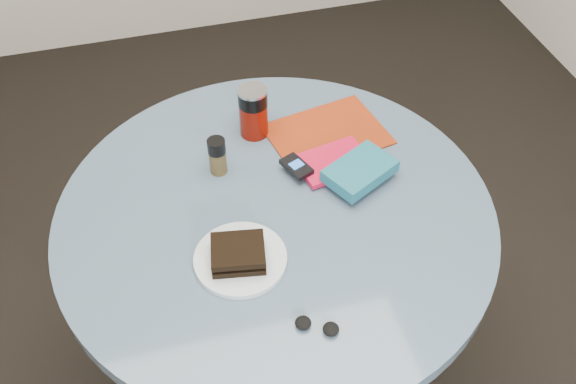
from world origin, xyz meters
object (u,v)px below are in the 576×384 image
object	(u,v)px
magazine	(327,134)
headphones	(317,326)
novel	(360,171)
plate	(240,259)
table	(276,254)
red_book	(333,162)
soda_can	(253,112)
sandwich	(238,254)
pepper_grinder	(217,156)
mp3_player	(296,167)

from	to	relation	value
magazine	headphones	bearing A→B (deg)	-120.43
novel	plate	bearing A→B (deg)	178.58
plate	headphones	distance (m)	0.23
magazine	headphones	world-z (taller)	headphones
table	red_book	bearing A→B (deg)	30.82
plate	soda_can	size ratio (longest dim) A/B	1.45
headphones	sandwich	bearing A→B (deg)	119.60
magazine	novel	bearing A→B (deg)	-93.75
novel	headphones	bearing A→B (deg)	-148.32
table	sandwich	xyz separation A→B (m)	(-0.11, -0.13, 0.20)
table	pepper_grinder	size ratio (longest dim) A/B	10.24
sandwich	magazine	size ratio (longest dim) A/B	0.44
sandwich	pepper_grinder	distance (m)	0.28
soda_can	plate	bearing A→B (deg)	-107.58
table	pepper_grinder	bearing A→B (deg)	122.04
sandwich	red_book	bearing A→B (deg)	38.78
pepper_grinder	headphones	xyz separation A→B (m)	(0.10, -0.48, -0.04)
table	novel	size ratio (longest dim) A/B	6.23
sandwich	mp3_player	xyz separation A→B (m)	(0.19, 0.22, -0.01)
pepper_grinder	mp3_player	bearing A→B (deg)	-18.96
table	mp3_player	world-z (taller)	mp3_player
pepper_grinder	red_book	xyz separation A→B (m)	(0.27, -0.06, -0.04)
mp3_player	soda_can	bearing A→B (deg)	109.59
red_book	table	bearing A→B (deg)	-159.77
mp3_player	headphones	distance (m)	0.43
pepper_grinder	table	bearing A→B (deg)	-57.96
pepper_grinder	novel	world-z (taller)	pepper_grinder
mp3_player	headphones	bearing A→B (deg)	-100.70
soda_can	pepper_grinder	distance (m)	0.16
pepper_grinder	red_book	bearing A→B (deg)	-11.62
red_book	mp3_player	xyz separation A→B (m)	(-0.09, -0.01, 0.01)
magazine	pepper_grinder	bearing A→B (deg)	-179.83
novel	mp3_player	xyz separation A→B (m)	(-0.14, 0.06, -0.01)
pepper_grinder	novel	size ratio (longest dim) A/B	0.61
sandwich	soda_can	world-z (taller)	soda_can
pepper_grinder	mp3_player	size ratio (longest dim) A/B	1.09
plate	novel	xyz separation A→B (m)	(0.32, 0.15, 0.03)
sandwich	red_book	xyz separation A→B (m)	(0.28, 0.23, -0.02)
soda_can	table	bearing A→B (deg)	-93.38
sandwich	soda_can	bearing A→B (deg)	72.05
pepper_grinder	headphones	bearing A→B (deg)	-78.51
sandwich	table	bearing A→B (deg)	48.21
sandwich	red_book	size ratio (longest dim) A/B	0.74
table	soda_can	world-z (taller)	soda_can
novel	mp3_player	bearing A→B (deg)	127.97
plate	pepper_grinder	bearing A→B (deg)	88.07
soda_can	pepper_grinder	world-z (taller)	soda_can
table	plate	bearing A→B (deg)	-131.77
pepper_grinder	magazine	xyz separation A→B (m)	(0.29, 0.05, -0.05)
red_book	headphones	bearing A→B (deg)	-122.77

